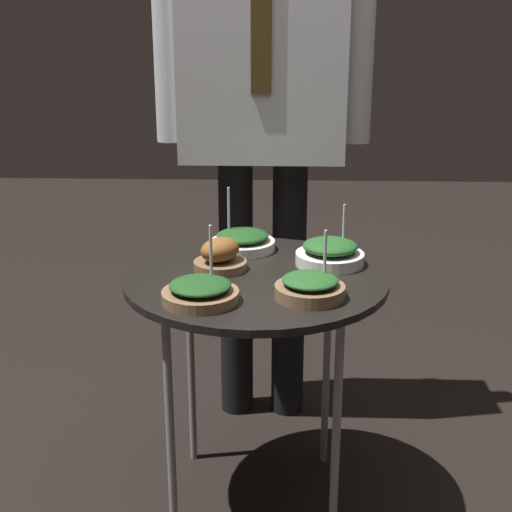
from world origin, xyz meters
name	(u,v)px	position (x,y,z in m)	size (l,w,h in m)	color
ground_plane	(256,500)	(0.00, 0.00, 0.00)	(8.00, 8.00, 0.00)	black
serving_cart	(256,294)	(0.00, 0.00, 0.59)	(0.63, 0.63, 0.64)	black
bowl_spinach_center	(200,292)	(-0.11, -0.17, 0.66)	(0.17, 0.17, 0.16)	brown
bowl_roast_front_left	(220,256)	(-0.09, 0.04, 0.67)	(0.13, 0.13, 0.08)	brown
bowl_spinach_back_right	(330,253)	(0.18, 0.09, 0.67)	(0.17, 0.17, 0.15)	white
bowl_spinach_far_rim	(242,241)	(-0.04, 0.20, 0.66)	(0.17, 0.17, 0.16)	silver
bowl_spinach_front_center	(310,287)	(0.12, -0.14, 0.66)	(0.16, 0.16, 0.15)	brown
waiter_figure	(263,77)	(0.00, 0.48, 1.06)	(0.62, 0.23, 1.68)	black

